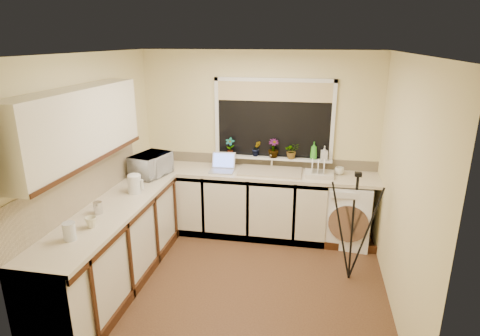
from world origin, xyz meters
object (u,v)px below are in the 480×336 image
Objects in this scene: microwave at (151,165)px; steel_jar at (98,208)px; glass_jug at (69,231)px; soap_bottle_clear at (324,153)px; cup_left at (91,222)px; dish_rack at (319,174)px; plant_d at (292,151)px; kettle at (135,184)px; plant_a at (230,147)px; soap_bottle_green at (314,150)px; plant_c at (273,148)px; plant_b at (256,148)px; cup_back at (339,171)px; tripod at (353,227)px; washing_machine at (347,212)px; laptop at (223,166)px.

steel_jar is at bearing -168.17° from microwave.
soap_bottle_clear is at bearing 47.30° from glass_jug.
glass_jug is at bearing -101.42° from cup_left.
cup_left is at bearing 78.58° from glass_jug.
dish_rack is 0.50m from plant_d.
plant_a is at bearing 54.66° from kettle.
soap_bottle_clear is at bearing -11.56° from soap_bottle_green.
glass_jug is 2.84m from plant_c.
plant_a is at bearing -179.81° from plant_d.
glass_jug is 1.49× the size of cup_left.
plant_d reaches higher than cup_left.
cup_left is at bearing -137.96° from dish_rack.
microwave is 1.42m from plant_b.
glass_jug is 0.27m from cup_left.
plant_b is 1.12× the size of soap_bottle_clear.
cup_left reaches higher than cup_back.
microwave is (0.06, 1.22, 0.08)m from steel_jar.
soap_bottle_clear reaches higher than steel_jar.
tripod reaches higher than kettle.
dish_rack is at bearing -170.89° from washing_machine.
plant_a reaches higher than washing_machine.
plant_c is 0.67m from soap_bottle_clear.
dish_rack is (1.27, -0.01, -0.03)m from laptop.
plant_b is 1.14m from cup_back.
plant_a reaches higher than glass_jug.
tripod is at bearing -55.53° from plant_d.
tripod is at bearing -47.79° from plant_c.
plant_c is (1.57, 1.82, 0.21)m from steel_jar.
glass_jug is at bearing -132.70° from soap_bottle_clear.
plant_b is at bearing 174.78° from plant_c.
cup_left is (0.10, -0.30, -0.01)m from steel_jar.
soap_bottle_green is 1.23× the size of soap_bottle_clear.
washing_machine is 3.58× the size of soap_bottle_green.
laptop reaches higher than steel_jar.
washing_machine is 0.56m from cup_back.
laptop is 1.30× the size of plant_c.
glass_jug is (-2.14, -2.14, 0.05)m from dish_rack.
kettle is 2.48m from tripod.
cup_left is at bearing -136.20° from washing_machine.
plant_a reaches higher than microwave.
cup_left is (-2.01, -2.15, -0.22)m from soap_bottle_green.
plant_b is at bearing 176.76° from plant_d.
soap_bottle_clear reaches higher than glass_jug.
washing_machine is 1.46m from plant_b.
soap_bottle_green is at bearing 156.89° from cup_back.
soap_bottle_green is at bearing 0.37° from plant_b.
plant_a is 1.13m from soap_bottle_green.
cup_left is (-2.35, -2.00, 0.00)m from cup_back.
microwave is at bearing 147.99° from tripod.
steel_jar is 1.01× the size of cup_back.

